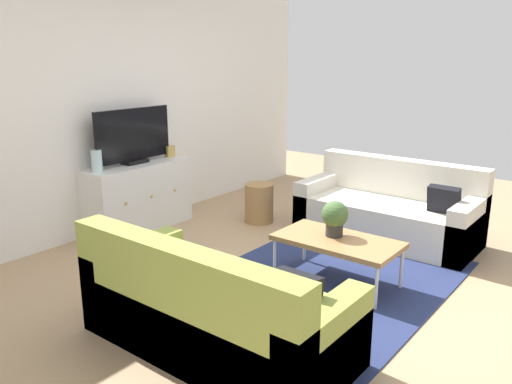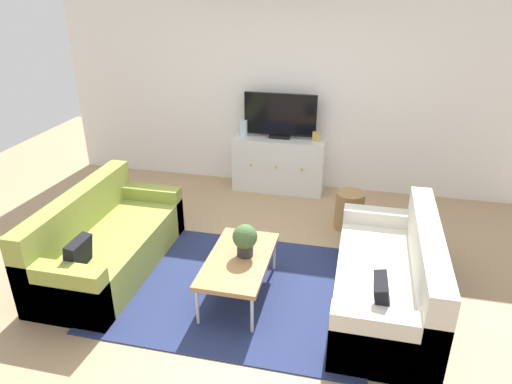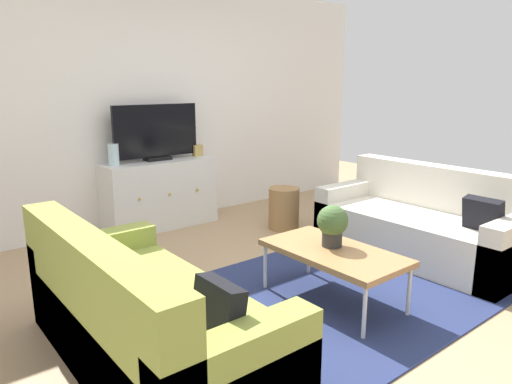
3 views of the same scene
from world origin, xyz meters
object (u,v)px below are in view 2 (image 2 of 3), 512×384
Objects in this scene: glass_vase at (244,128)px; wicker_basket at (349,210)px; tv_console at (279,164)px; flat_screen_tv at (280,116)px; couch_right_side at (394,282)px; mantel_clock at (317,136)px; potted_plant at (245,239)px; couch_left_side at (103,244)px; coffee_table at (239,261)px.

glass_vase reaches higher than wicker_basket.
flat_screen_tv is (0.00, 0.02, 0.68)m from tv_console.
flat_screen_tv is at bearing 121.91° from couch_right_side.
couch_right_side is 4.04× the size of wicker_basket.
tv_console is at bearing -179.99° from mantel_clock.
potted_plant is at bearing -75.26° from glass_vase.
tv_console is 1.28× the size of flat_screen_tv.
couch_left_side is 2.75m from tv_console.
flat_screen_tv is at bearing 2.26° from glass_vase.
coffee_table is 2.62m from glass_vase.
glass_vase reaches higher than mantel_clock.
tv_console reaches higher than potted_plant.
mantel_clock is 0.28× the size of wicker_basket.
tv_console is at bearing 59.82° from couch_left_side.
couch_right_side is 1.52m from wicker_basket.
couch_left_side reaches higher than potted_plant.
couch_left_side is at bearing 177.44° from potted_plant.
glass_vase is (-0.51, 0.00, 0.49)m from tv_console.
potted_plant is 0.25× the size of tv_console.
couch_left_side is 4.04× the size of wicker_basket.
couch_left_side is 2.60m from glass_vase.
flat_screen_tv is 4.34× the size of glass_vase.
couch_right_side reaches higher than potted_plant.
potted_plant is at bearing -86.80° from tv_console.
couch_left_side is 1.89× the size of flat_screen_tv.
mantel_clock is at bearing -2.26° from flat_screen_tv.
couch_left_side is 1.48m from coffee_table.
couch_right_side is at bearing 5.26° from coffee_table.
coffee_table is at bearing -174.74° from couch_right_side.
couch_right_side is at bearing -49.94° from glass_vase.
coffee_table is (-1.40, -0.13, 0.10)m from couch_right_side.
tv_console is (-0.14, 2.44, -0.21)m from potted_plant.
tv_console is at bearing -90.00° from flat_screen_tv.
couch_right_side reaches higher than wicker_basket.
couch_right_side is 14.29× the size of mantel_clock.
glass_vase reaches higher than coffee_table.
coffee_table is at bearing -126.74° from potted_plant.
couch_left_side is at bearing -149.08° from wicker_basket.
couch_left_side is 2.81m from wicker_basket.
potted_plant is at bearing -98.60° from mantel_clock.
glass_vase is at bearing -177.74° from flat_screen_tv.
coffee_table is 0.84× the size of tv_console.
couch_right_side is 1.48× the size of tv_console.
mantel_clock is (1.89, 2.37, 0.54)m from couch_left_side.
wicker_basket is at bearing 59.16° from coffee_table.
flat_screen_tv reaches higher than glass_vase.
tv_console is at bearing 137.94° from wicker_basket.
coffee_table is at bearing -99.41° from mantel_clock.
couch_right_side is at bearing -57.88° from tv_console.
tv_console is 2.73× the size of wicker_basket.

